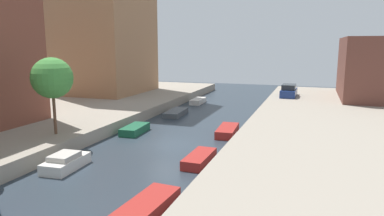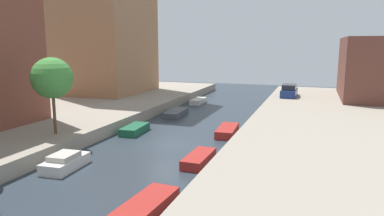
{
  "view_description": "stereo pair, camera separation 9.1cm",
  "coord_description": "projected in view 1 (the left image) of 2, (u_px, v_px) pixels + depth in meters",
  "views": [
    {
      "loc": [
        9.96,
        -22.49,
        7.14
      ],
      "look_at": [
        -0.26,
        6.99,
        1.53
      ],
      "focal_mm": 32.8,
      "sensor_mm": 36.0,
      "label": 1
    },
    {
      "loc": [
        10.04,
        -22.46,
        7.14
      ],
      "look_at": [
        -0.26,
        6.99,
        1.53
      ],
      "focal_mm": 32.8,
      "sensor_mm": 36.0,
      "label": 2
    }
  ],
  "objects": [
    {
      "name": "street_tree_2",
      "position": [
        52.0,
        78.0,
        23.91
      ],
      "size": [
        2.81,
        2.81,
        5.34
      ],
      "color": "brown",
      "rests_on": "quay_left"
    },
    {
      "name": "moored_boat_left_3",
      "position": [
        135.0,
        129.0,
        28.82
      ],
      "size": [
        1.62,
        3.29,
        0.61
      ],
      "color": "#195638",
      "rests_on": "ground_plane"
    },
    {
      "name": "moored_boat_right_3",
      "position": [
        227.0,
        131.0,
        28.3
      ],
      "size": [
        1.64,
        3.87,
        0.63
      ],
      "color": "maroon",
      "rests_on": "ground_plane"
    },
    {
      "name": "quay_left",
      "position": [
        4.0,
        123.0,
        30.14
      ],
      "size": [
        20.0,
        64.0,
        1.0
      ],
      "primitive_type": "cube",
      "color": "gray",
      "rests_on": "ground_plane"
    },
    {
      "name": "moored_boat_right_2",
      "position": [
        199.0,
        159.0,
        21.42
      ],
      "size": [
        1.3,
        3.35,
        0.58
      ],
      "color": "maroon",
      "rests_on": "ground_plane"
    },
    {
      "name": "parked_car",
      "position": [
        289.0,
        91.0,
        42.42
      ],
      "size": [
        1.82,
        4.45,
        1.5
      ],
      "color": "navy",
      "rests_on": "quay_right"
    },
    {
      "name": "moored_boat_left_4",
      "position": [
        176.0,
        113.0,
        36.17
      ],
      "size": [
        1.77,
        4.15,
        0.52
      ],
      "color": "#4C5156",
      "rests_on": "ground_plane"
    },
    {
      "name": "moored_boat_right_1",
      "position": [
        146.0,
        207.0,
        15.04
      ],
      "size": [
        1.71,
        3.99,
        0.56
      ],
      "color": "maroon",
      "rests_on": "ground_plane"
    },
    {
      "name": "moored_boat_left_2",
      "position": [
        66.0,
        162.0,
        20.45
      ],
      "size": [
        1.68,
        3.16,
        0.94
      ],
      "color": "beige",
      "rests_on": "ground_plane"
    },
    {
      "name": "ground_plane",
      "position": [
        164.0,
        145.0,
        25.39
      ],
      "size": [
        84.0,
        84.0,
        0.0
      ],
      "primitive_type": "plane",
      "color": "#28333D"
    },
    {
      "name": "moored_boat_left_5",
      "position": [
        198.0,
        101.0,
        43.47
      ],
      "size": [
        1.35,
        3.45,
        0.59
      ],
      "color": "beige",
      "rests_on": "ground_plane"
    }
  ]
}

